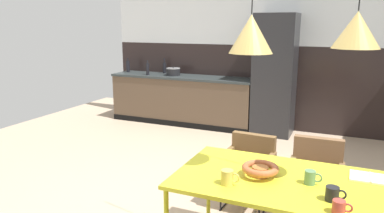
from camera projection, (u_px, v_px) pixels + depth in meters
ground_plane at (198, 207)px, 3.80m from camera, size 8.72×8.72×0.00m
back_wall_splashback_dark at (269, 87)px, 6.58m from camera, size 6.10×0.12×1.47m
back_wall_panel_upper at (273, 2)px, 6.25m from camera, size 6.10×0.12×1.47m
kitchen_counter at (182, 100)px, 6.93m from camera, size 2.74×0.63×0.90m
refrigerator_column at (275, 75)px, 6.14m from camera, size 0.66×0.60×2.01m
dining_table at (291, 186)px, 2.67m from camera, size 1.68×0.93×0.74m
armchair_near_window at (316, 171)px, 3.44m from camera, size 0.50×0.48×0.79m
armchair_corner_seat at (249, 161)px, 3.76m from camera, size 0.51×0.50×0.73m
fruit_bowl at (260, 169)px, 2.72m from camera, size 0.27×0.27×0.09m
open_book at (370, 178)px, 2.69m from camera, size 0.28×0.20×0.02m
mug_short_terracotta at (339, 207)px, 2.19m from camera, size 0.12×0.08×0.08m
mug_glass_clear at (333, 194)px, 2.34m from camera, size 0.13×0.09×0.09m
mug_dark_espresso at (228, 177)px, 2.58m from camera, size 0.13×0.09×0.11m
mug_wide_latte at (310, 177)px, 2.59m from camera, size 0.12×0.08×0.10m
cooking_pot at (173, 72)px, 6.86m from camera, size 0.26×0.26×0.16m
bottle_oil_tall at (148, 69)px, 6.93m from camera, size 0.06×0.06×0.27m
bottle_spice_small at (128, 66)px, 7.33m from camera, size 0.07×0.07×0.28m
bottle_vinegar_dark at (164, 68)px, 7.16m from camera, size 0.06×0.06×0.29m
pendant_lamp_over_table_near at (251, 34)px, 2.56m from camera, size 0.31×0.31×1.25m
pendant_lamp_over_table_far at (357, 30)px, 2.28m from camera, size 0.29×0.29×1.20m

